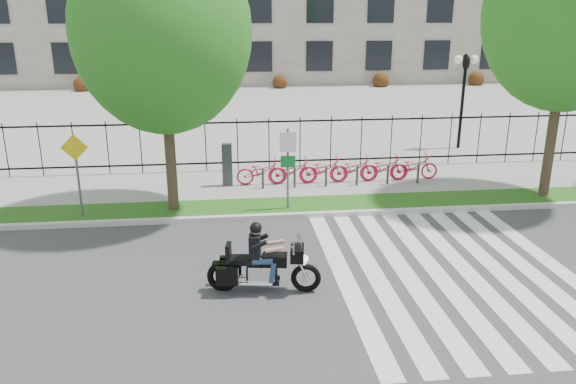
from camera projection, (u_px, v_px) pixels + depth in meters
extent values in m
plane|color=#3B3B3D|center=(251.00, 282.00, 12.94)|extent=(120.00, 120.00, 0.00)
cube|color=beige|center=(243.00, 218.00, 16.80)|extent=(60.00, 0.20, 0.15)
cube|color=#245715|center=(242.00, 208.00, 17.60)|extent=(60.00, 1.50, 0.15)
cube|color=gray|center=(240.00, 185.00, 19.97)|extent=(60.00, 3.50, 0.15)
cube|color=gray|center=(231.00, 107.00, 36.57)|extent=(80.00, 34.00, 0.10)
cylinder|color=black|center=(462.00, 106.00, 24.77)|extent=(0.14, 0.14, 4.00)
cylinder|color=black|center=(466.00, 62.00, 24.19)|extent=(0.06, 0.70, 0.70)
sphere|color=white|center=(459.00, 60.00, 24.12)|extent=(0.36, 0.36, 0.36)
sphere|color=white|center=(474.00, 59.00, 24.20)|extent=(0.36, 0.36, 0.36)
cylinder|color=#38271F|center=(170.00, 149.00, 16.77)|extent=(0.32, 0.32, 3.77)
ellipsoid|color=#1C6216|center=(162.00, 31.00, 15.73)|extent=(5.06, 5.06, 5.82)
cylinder|color=#38271F|center=(552.00, 133.00, 18.03)|extent=(0.32, 0.32, 4.20)
ellipsoid|color=#1C6216|center=(569.00, 14.00, 16.92)|extent=(5.12, 5.12, 5.89)
cube|color=#2D2D33|center=(227.00, 165.00, 19.43)|extent=(0.35, 0.25, 1.50)
imported|color=red|center=(262.00, 172.00, 19.65)|extent=(1.77, 0.62, 0.93)
cylinder|color=#2D2D33|center=(263.00, 179.00, 19.21)|extent=(0.08, 0.08, 0.70)
imported|color=red|center=(293.00, 171.00, 19.77)|extent=(1.77, 0.62, 0.93)
cylinder|color=#2D2D33|center=(295.00, 178.00, 19.33)|extent=(0.08, 0.08, 0.70)
imported|color=red|center=(324.00, 170.00, 19.89)|extent=(1.77, 0.62, 0.93)
cylinder|color=#2D2D33|center=(326.00, 177.00, 19.45)|extent=(0.08, 0.08, 0.70)
imported|color=red|center=(354.00, 169.00, 20.01)|extent=(1.77, 0.62, 0.93)
cylinder|color=#2D2D33|center=(357.00, 176.00, 19.57)|extent=(0.08, 0.08, 0.70)
imported|color=red|center=(384.00, 168.00, 20.13)|extent=(1.77, 0.62, 0.93)
cylinder|color=#2D2D33|center=(388.00, 175.00, 19.69)|extent=(0.08, 0.08, 0.70)
imported|color=red|center=(414.00, 167.00, 20.25)|extent=(1.77, 0.62, 0.93)
cylinder|color=#2D2D33|center=(418.00, 174.00, 19.81)|extent=(0.08, 0.08, 0.70)
cylinder|color=#59595B|center=(288.00, 169.00, 17.02)|extent=(0.07, 0.07, 2.50)
cube|color=white|center=(288.00, 142.00, 16.72)|extent=(0.50, 0.03, 0.60)
cube|color=#0C6626|center=(288.00, 161.00, 16.90)|extent=(0.45, 0.03, 0.35)
cylinder|color=#59595B|center=(78.00, 177.00, 16.36)|extent=(0.07, 0.07, 2.40)
cube|color=yellow|center=(74.00, 147.00, 16.05)|extent=(0.78, 0.03, 0.78)
torus|color=black|center=(306.00, 278.00, 12.41)|extent=(0.68, 0.23, 0.67)
torus|color=black|center=(223.00, 276.00, 12.48)|extent=(0.73, 0.25, 0.71)
cube|color=black|center=(297.00, 253.00, 12.24)|extent=(0.37, 0.57, 0.29)
cube|color=#26262B|center=(300.00, 244.00, 12.17)|extent=(0.22, 0.50, 0.30)
cube|color=silver|center=(262.00, 273.00, 12.42)|extent=(0.63, 0.42, 0.39)
cube|color=black|center=(275.00, 260.00, 12.31)|extent=(0.58, 0.41, 0.25)
cube|color=black|center=(246.00, 260.00, 12.34)|extent=(0.73, 0.45, 0.14)
cube|color=black|center=(228.00, 251.00, 12.29)|extent=(0.15, 0.34, 0.33)
cube|color=black|center=(227.00, 276.00, 12.15)|extent=(0.51, 0.23, 0.39)
cube|color=black|center=(231.00, 265.00, 12.71)|extent=(0.51, 0.23, 0.39)
cube|color=black|center=(255.00, 246.00, 12.22)|extent=(0.29, 0.42, 0.51)
sphere|color=tan|center=(256.00, 230.00, 12.11)|extent=(0.22, 0.22, 0.22)
sphere|color=black|center=(256.00, 228.00, 12.10)|extent=(0.26, 0.26, 0.26)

